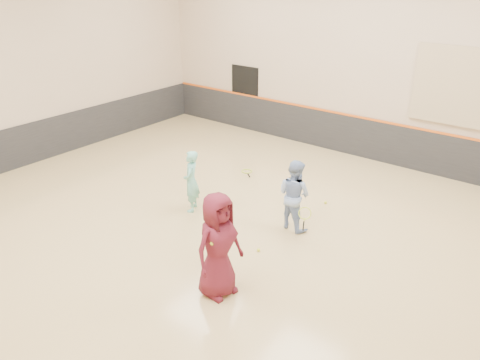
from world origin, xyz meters
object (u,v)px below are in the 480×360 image
Objects in this scene: girl at (191,181)px; young_man at (218,245)px; instructor at (294,195)px; spare_racket at (247,171)px.

young_man is (2.49, -1.97, 0.23)m from girl.
instructor is 0.82× the size of young_man.
girl is 0.93× the size of instructor.
spare_racket is at bearing 156.69° from girl.
young_man reaches higher than spare_racket.
young_man is 5.45m from spare_racket.
instructor is (2.32, 0.77, 0.06)m from girl.
instructor is at bearing 77.79° from girl.
girl is 3.19m from young_man.
young_man is 2.87× the size of spare_racket.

